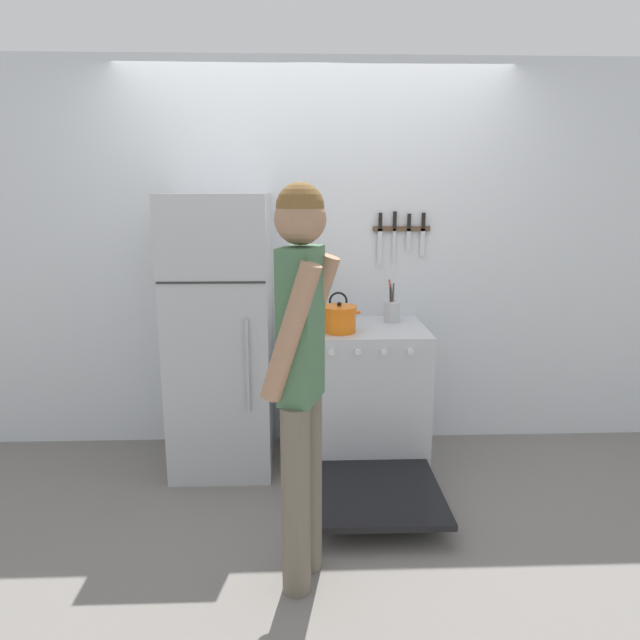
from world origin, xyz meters
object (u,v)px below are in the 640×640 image
Objects in this scene: dutch_oven_pot at (339,319)px; person at (301,368)px; stove_range at (364,396)px; utensil_jar at (392,311)px; refrigerator at (222,334)px; tea_kettle at (338,314)px.

person reaches higher than dutch_oven_pot.
dutch_oven_pot is (-0.17, -0.09, 0.53)m from stove_range.
dutch_oven_pot is 0.15× the size of person.
stove_range is 5.22× the size of dutch_oven_pot.
utensil_jar is 1.46m from person.
dutch_oven_pot is at bearing 6.39° from person.
refrigerator is 1.27× the size of stove_range.
person is at bearing -100.52° from tea_kettle.
utensil_jar is (0.35, 0.01, 0.02)m from tea_kettle.
utensil_jar is 0.16× the size of person.
tea_kettle reaches higher than dutch_oven_pot.
refrigerator is 6.10× the size of utensil_jar.
stove_range is 0.76× the size of person.
refrigerator is at bearing -168.74° from tea_kettle.
refrigerator is at bearing 41.25° from person.
utensil_jar is at bearing 1.12° from tea_kettle.
dutch_oven_pot is 1.10m from person.
stove_range is at bearing -46.20° from tea_kettle.
stove_range is at bearing -1.14° from refrigerator.
dutch_oven_pot is (0.72, -0.11, 0.11)m from refrigerator.
refrigerator reaches higher than stove_range.
refrigerator is 1.10m from utensil_jar.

